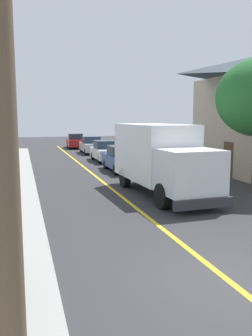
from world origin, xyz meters
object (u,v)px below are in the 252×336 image
(parked_car_furthest, at_px, (75,141))
(parked_car_mid, at_px, (105,151))
(parked_van_across, at_px, (173,160))
(parked_car_far, at_px, (91,145))
(stop_sign, at_px, (187,147))
(box_truck, at_px, (160,156))
(parked_car_near, at_px, (122,159))

(parked_car_furthest, bearing_deg, parked_car_mid, -87.79)
(parked_car_furthest, distance_m, parked_van_across, 20.11)
(parked_car_far, relative_size, parked_van_across, 0.99)
(parked_car_far, relative_size, parked_car_furthest, 0.99)
(parked_car_far, distance_m, stop_sign, 16.55)
(parked_car_furthest, bearing_deg, stop_sign, -82.82)
(box_truck, bearing_deg, stop_sign, 46.44)
(box_truck, distance_m, parked_car_mid, 12.77)
(box_truck, distance_m, parked_van_across, 6.93)
(parked_car_furthest, bearing_deg, parked_car_near, -88.99)
(parked_car_mid, xyz_separation_m, stop_sign, (2.38, -9.82, 1.06))
(box_truck, relative_size, stop_sign, 2.74)
(box_truck, bearing_deg, parked_car_far, 88.55)
(parked_car_mid, bearing_deg, stop_sign, -76.37)
(box_truck, height_order, parked_car_furthest, box_truck)
(box_truck, xyz_separation_m, stop_sign, (2.76, 2.91, 0.09))
(parked_car_near, bearing_deg, parked_car_furthest, 91.01)
(parked_van_across, bearing_deg, stop_sign, -100.05)
(parked_van_across, bearing_deg, parked_car_far, 102.03)
(parked_car_far, bearing_deg, parked_car_near, -91.33)
(parked_car_near, bearing_deg, parked_car_far, 88.67)
(parked_car_near, relative_size, stop_sign, 1.67)
(parked_car_far, distance_m, parked_car_furthest, 6.59)
(stop_sign, bearing_deg, parked_car_far, 97.92)
(parked_car_far, xyz_separation_m, parked_car_furthest, (-0.61, 6.56, 0.00))
(parked_car_mid, bearing_deg, parked_car_near, -91.81)
(parked_van_across, bearing_deg, parked_car_mid, 113.57)
(box_truck, xyz_separation_m, parked_car_furthest, (-0.12, 25.82, -0.97))
(box_truck, bearing_deg, parked_van_across, 61.13)
(parked_car_mid, relative_size, parked_van_across, 0.99)
(box_truck, xyz_separation_m, parked_van_across, (3.31, 6.01, -0.97))
(parked_car_mid, height_order, parked_car_furthest, same)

